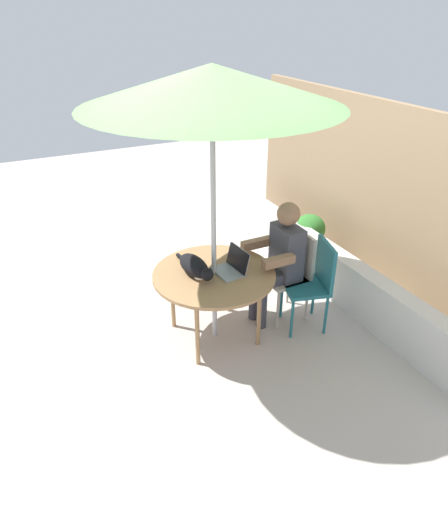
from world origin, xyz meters
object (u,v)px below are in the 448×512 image
at_px(chair_occupied, 292,268).
at_px(cat, 195,267).
at_px(chair_empty, 314,278).
at_px(laptop, 233,265).
at_px(patio_umbrella, 212,86).
at_px(person_seated, 280,256).
at_px(patio_table, 214,278).
at_px(potted_plant_near_fence, 309,234).

xyz_separation_m(chair_occupied, cat, (-0.04, -1.02, 0.25)).
distance_m(chair_empty, laptop, 0.83).
distance_m(patio_umbrella, laptop, 1.56).
height_order(chair_occupied, person_seated, person_seated).
bearing_deg(person_seated, chair_occupied, 90.00).
distance_m(chair_occupied, person_seated, 0.23).
bearing_deg(patio_table, patio_umbrella, 0.00).
xyz_separation_m(chair_empty, laptop, (-0.22, -0.77, 0.23)).
xyz_separation_m(patio_table, laptop, (0.05, 0.17, 0.11)).
bearing_deg(laptop, person_seated, 94.96).
bearing_deg(cat, chair_occupied, 87.92).
bearing_deg(person_seated, potted_plant_near_fence, 130.98).
distance_m(laptop, potted_plant_near_fence, 1.81).
bearing_deg(laptop, chair_empty, 74.34).
xyz_separation_m(patio_umbrella, laptop, (0.05, 0.17, -1.55)).
distance_m(chair_empty, person_seated, 0.39).
bearing_deg(potted_plant_near_fence, laptop, -59.29).
relative_size(patio_umbrella, chair_empty, 2.72).
bearing_deg(patio_umbrella, potted_plant_near_fence, 116.89).
distance_m(patio_table, chair_occupied, 0.87).
height_order(patio_table, cat, cat).
distance_m(patio_umbrella, chair_empty, 2.02).
xyz_separation_m(chair_occupied, laptop, (0.05, -0.69, 0.23)).
relative_size(chair_empty, person_seated, 0.73).
bearing_deg(cat, patio_umbrella, 77.34).
height_order(chair_occupied, potted_plant_near_fence, chair_occupied).
relative_size(patio_table, chair_occupied, 1.23).
bearing_deg(patio_table, person_seated, 90.00).
bearing_deg(chair_empty, laptop, -105.66).
relative_size(patio_umbrella, cat, 3.77).
height_order(person_seated, laptop, person_seated).
height_order(patio_umbrella, person_seated, patio_umbrella).
relative_size(person_seated, laptop, 3.85).
relative_size(patio_table, laptop, 3.45).
bearing_deg(laptop, cat, -104.02).
height_order(patio_table, chair_occupied, chair_occupied).
distance_m(chair_occupied, potted_plant_near_fence, 1.20).
relative_size(patio_table, chair_empty, 1.23).
height_order(chair_empty, laptop, laptop).
xyz_separation_m(patio_table, person_seated, (0.00, 0.70, 0.06)).
bearing_deg(person_seated, cat, -92.46).
bearing_deg(chair_empty, patio_table, -105.61).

